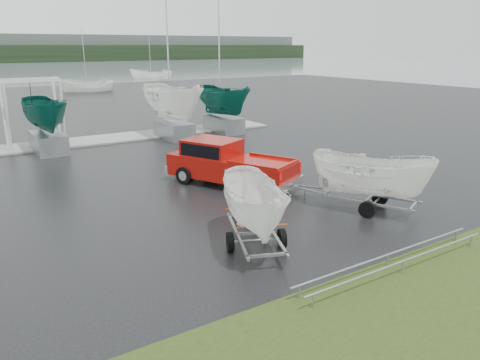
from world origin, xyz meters
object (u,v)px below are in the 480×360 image
Objects in this scene: boat_hoist at (32,103)px; trailer_hitched at (374,138)px; pickup_truck at (225,162)px; trailer_parked at (256,161)px.

trailer_hitched is at bearing -66.19° from boat_hoist.
pickup_truck is 1.23× the size of trailer_parked.
trailer_parked is at bearing -138.69° from pickup_truck.
pickup_truck is 1.49× the size of boat_hoist.
trailer_parked is (-5.46, -0.42, -0.06)m from trailer_hitched.
pickup_truck is at bearing 89.15° from trailer_parked.
trailer_hitched is at bearing -90.00° from pickup_truck.
pickup_truck is 1.21× the size of trailer_hitched.
boat_hoist reaches higher than pickup_truck.
trailer_hitched is (2.72, -5.83, 1.74)m from pickup_truck.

